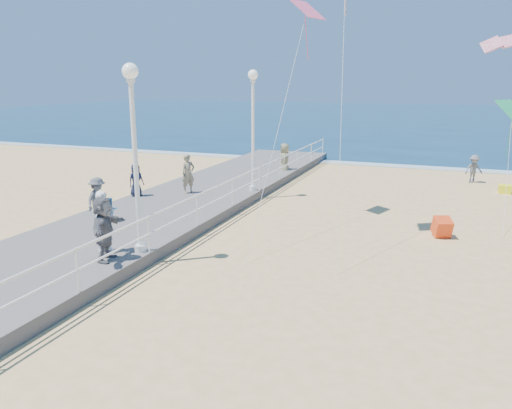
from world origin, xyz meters
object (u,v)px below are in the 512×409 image
(beach_walker_c, at_px, (285,160))
(woman_holding_toddler, at_px, (104,222))
(lamp_post_far, at_px, (253,118))
(spectator_2, at_px, (98,200))
(spectator_4, at_px, (136,180))
(toddler_held, at_px, (111,210))
(beach_walker_a, at_px, (474,169))
(box_kite, at_px, (442,229))
(spectator_6, at_px, (188,174))
(spectator_5, at_px, (104,229))
(lamp_post_mid, at_px, (134,140))
(beach_chair_left, at_px, (505,189))

(beach_walker_c, bearing_deg, woman_holding_toddler, -22.05)
(lamp_post_far, bearing_deg, beach_walker_c, 93.44)
(spectator_2, distance_m, spectator_4, 4.06)
(beach_walker_c, bearing_deg, toddler_held, -21.50)
(beach_walker_a, relative_size, beach_walker_c, 0.79)
(beach_walker_a, distance_m, box_kite, 10.75)
(spectator_6, height_order, beach_walker_c, spectator_6)
(spectator_2, xyz_separation_m, spectator_5, (2.70, -3.12, 0.11))
(spectator_4, relative_size, spectator_6, 0.80)
(lamp_post_mid, height_order, beach_chair_left, lamp_post_mid)
(lamp_post_mid, distance_m, toddler_held, 2.18)
(beach_chair_left, bearing_deg, spectator_6, -152.16)
(lamp_post_far, relative_size, spectator_4, 3.79)
(woman_holding_toddler, distance_m, toddler_held, 0.38)
(woman_holding_toddler, distance_m, spectator_6, 7.98)
(beach_chair_left, bearing_deg, beach_walker_a, 121.86)
(spectator_5, height_order, beach_walker_c, spectator_5)
(lamp_post_far, xyz_separation_m, toddler_held, (-0.74, -9.27, -2.03))
(spectator_6, bearing_deg, lamp_post_mid, -129.96)
(spectator_6, bearing_deg, box_kite, -66.12)
(woman_holding_toddler, bearing_deg, spectator_4, 47.51)
(beach_chair_left, bearing_deg, beach_walker_c, 178.76)
(spectator_4, xyz_separation_m, beach_walker_c, (3.91, 8.61, -0.17))
(lamp_post_mid, xyz_separation_m, woman_holding_toddler, (-0.89, -0.42, -2.35))
(lamp_post_mid, xyz_separation_m, box_kite, (8.18, 5.94, -3.36))
(lamp_post_mid, bearing_deg, beach_walker_c, 91.33)
(lamp_post_mid, distance_m, beach_chair_left, 18.38)
(spectator_6, bearing_deg, spectator_4, 158.60)
(beach_chair_left, bearing_deg, spectator_2, -138.74)
(box_kite, bearing_deg, beach_chair_left, 50.83)
(spectator_6, bearing_deg, beach_walker_c, 15.55)
(spectator_5, bearing_deg, spectator_2, 25.85)
(spectator_4, xyz_separation_m, beach_walker_a, (13.75, 10.54, -0.36))
(box_kite, height_order, beach_chair_left, box_kite)
(woman_holding_toddler, relative_size, beach_walker_a, 1.23)
(spectator_4, xyz_separation_m, spectator_5, (3.79, -7.03, 0.21))
(toddler_held, relative_size, beach_chair_left, 1.39)
(beach_walker_a, xyz_separation_m, box_kite, (-1.32, -10.66, -0.44))
(woman_holding_toddler, xyz_separation_m, beach_walker_c, (0.55, 15.09, -0.38))
(spectator_2, distance_m, beach_walker_c, 12.84)
(lamp_post_far, xyz_separation_m, beach_walker_a, (9.50, 7.60, -2.92))
(spectator_5, bearing_deg, beach_chair_left, -51.24)
(woman_holding_toddler, relative_size, spectator_5, 1.00)
(woman_holding_toddler, distance_m, beach_chair_left, 18.96)
(beach_walker_a, bearing_deg, woman_holding_toddler, -151.12)
(woman_holding_toddler, height_order, beach_chair_left, woman_holding_toddler)
(lamp_post_far, distance_m, beach_walker_c, 6.30)
(woman_holding_toddler, height_order, spectator_6, woman_holding_toddler)
(spectator_4, relative_size, beach_chair_left, 2.55)
(lamp_post_far, distance_m, spectator_6, 3.77)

